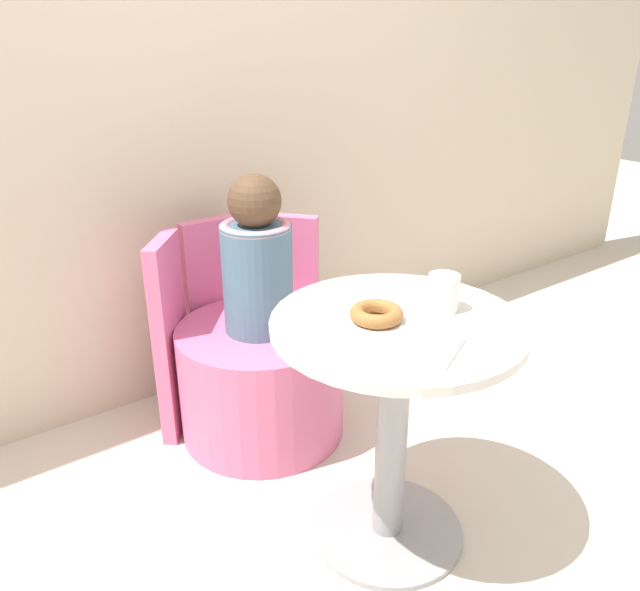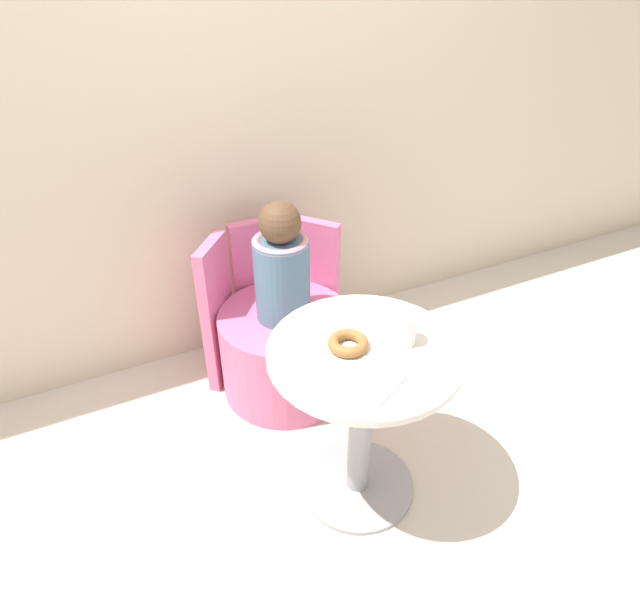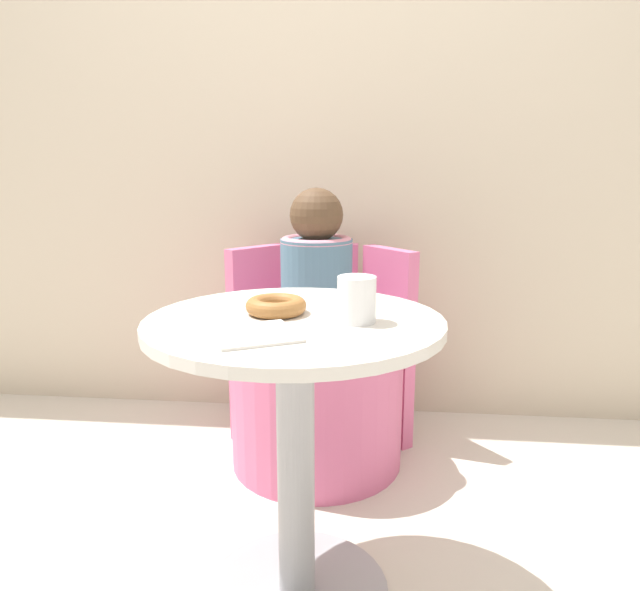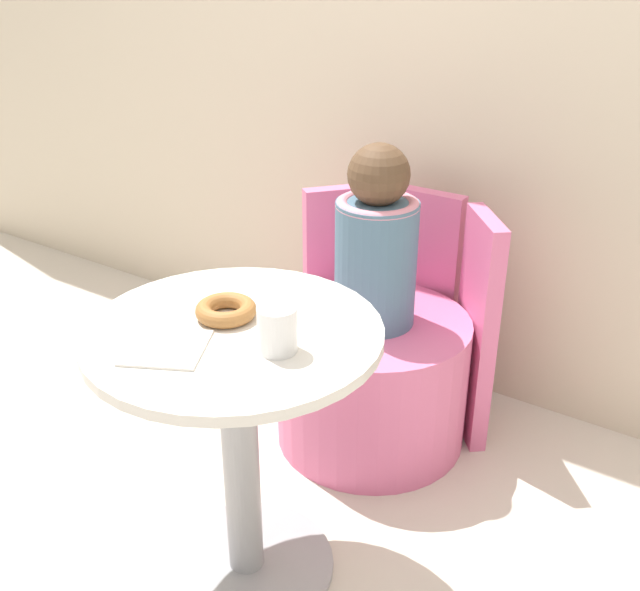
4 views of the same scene
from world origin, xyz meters
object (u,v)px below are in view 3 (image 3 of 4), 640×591
object	(u,v)px
cup	(357,299)
tub_chair	(317,405)
round_table	(295,414)
child_figure	(316,276)
donut	(276,306)

from	to	relation	value
cup	tub_chair	bearing A→B (deg)	103.06
round_table	child_figure	xyz separation A→B (m)	(-0.02, 0.66, 0.19)
child_figure	cup	bearing A→B (deg)	-76.94
tub_chair	donut	world-z (taller)	donut
donut	cup	size ratio (longest dim) A/B	1.39
donut	cup	xyz separation A→B (m)	(0.18, -0.05, 0.03)
tub_chair	child_figure	distance (m)	0.46
child_figure	donut	xyz separation A→B (m)	(-0.02, -0.63, 0.05)
round_table	child_figure	distance (m)	0.69
cup	donut	bearing A→B (deg)	163.69
tub_chair	donut	xyz separation A→B (m)	(-0.02, -0.63, 0.50)
tub_chair	donut	distance (m)	0.80
tub_chair	cup	xyz separation A→B (m)	(0.16, -0.68, 0.53)
round_table	tub_chair	distance (m)	0.71
round_table	tub_chair	xyz separation A→B (m)	(-0.02, 0.66, -0.26)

